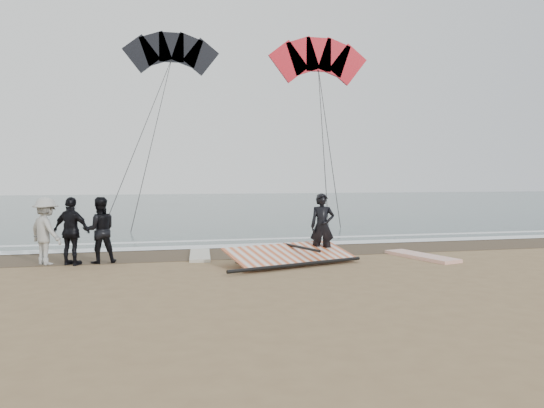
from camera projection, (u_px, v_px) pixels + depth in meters
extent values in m
plane|color=#8C704C|center=(303.00, 278.00, 12.53)|extent=(120.00, 120.00, 0.00)
cube|color=#233838|center=(190.00, 205.00, 44.59)|extent=(120.00, 54.00, 0.02)
cube|color=#4C3D2B|center=(262.00, 251.00, 16.90)|extent=(120.00, 2.80, 0.01)
cube|color=white|center=(254.00, 245.00, 18.26)|extent=(120.00, 0.90, 0.01)
cube|color=white|center=(245.00, 239.00, 19.91)|extent=(120.00, 0.45, 0.01)
imported|color=black|center=(322.00, 226.00, 15.27)|extent=(0.77, 0.59, 1.91)
cube|color=white|center=(422.00, 256.00, 15.60)|extent=(1.30, 2.56, 0.10)
cube|color=beige|center=(200.00, 255.00, 15.81)|extent=(0.80, 2.25, 0.09)
imported|color=black|center=(100.00, 230.00, 14.61)|extent=(1.01, 0.86, 1.84)
imported|color=black|center=(72.00, 231.00, 14.25)|extent=(1.17, 0.91, 1.85)
imported|color=#B1B1AD|center=(46.00, 231.00, 14.38)|extent=(1.30, 1.34, 1.84)
cube|color=black|center=(278.00, 259.00, 15.05)|extent=(2.49, 1.29, 0.09)
cube|color=#D55223|center=(290.00, 253.00, 14.50)|extent=(3.79, 2.39, 0.37)
cylinder|color=black|center=(298.00, 265.00, 13.75)|extent=(3.93, 1.35, 0.09)
cylinder|color=black|center=(301.00, 247.00, 14.56)|extent=(0.61, 1.71, 0.07)
cylinder|color=#262626|center=(323.00, 136.00, 27.06)|extent=(0.04, 0.04, 13.21)
cylinder|color=#262626|center=(328.00, 137.00, 28.01)|extent=(0.04, 0.04, 11.87)
cylinder|color=#262626|center=(145.00, 126.00, 29.43)|extent=(0.04, 0.04, 17.48)
cylinder|color=#262626|center=(156.00, 125.00, 29.25)|extent=(0.04, 0.04, 17.80)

